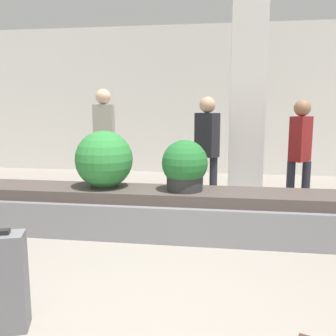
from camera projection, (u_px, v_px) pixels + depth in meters
The scene contains 9 objects.
ground_plane at pixel (134, 309), 2.74m from camera, with size 18.00×18.00×0.00m, color gray.
back_wall at pixel (196, 101), 8.19m from camera, with size 18.00×0.06×3.20m.
carousel at pixel (168, 213), 4.34m from camera, with size 6.62×0.77×0.53m.
pillar at pixel (247, 98), 5.70m from camera, with size 0.51×0.51×3.20m.
potted_plant_0 at pixel (104, 160), 4.38m from camera, with size 0.68×0.68×0.68m.
potted_plant_1 at pixel (185, 166), 4.21m from camera, with size 0.52×0.52×0.57m.
traveler_0 at pixel (207, 144), 5.25m from camera, with size 0.36×0.34×1.60m.
traveler_1 at pixel (104, 132), 6.07m from camera, with size 0.33×0.24×1.75m.
traveler_2 at pixel (300, 148), 4.98m from camera, with size 0.33×0.36×1.56m.
Camera 1 is at (0.63, -2.47, 1.47)m, focal length 40.00 mm.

